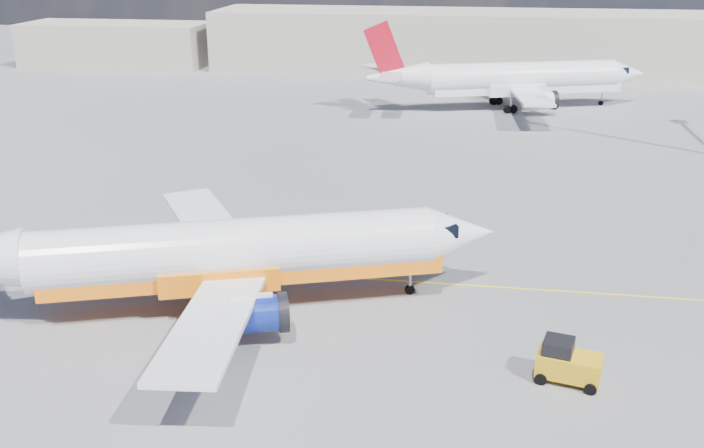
# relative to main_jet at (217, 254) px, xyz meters

# --- Properties ---
(ground) EXTENTS (240.00, 240.00, 0.00)m
(ground) POSITION_rel_main_jet_xyz_m (6.02, 1.81, -2.99)
(ground) COLOR #5E5E63
(ground) RESTS_ON ground
(taxi_line) EXTENTS (70.00, 0.15, 0.01)m
(taxi_line) POSITION_rel_main_jet_xyz_m (6.02, 4.81, -2.99)
(taxi_line) COLOR yellow
(taxi_line) RESTS_ON ground
(terminal_main) EXTENTS (70.00, 14.00, 8.00)m
(terminal_main) POSITION_rel_main_jet_xyz_m (11.02, 76.81, 1.01)
(terminal_main) COLOR beige
(terminal_main) RESTS_ON ground
(terminal_annex) EXTENTS (26.00, 10.00, 6.00)m
(terminal_annex) POSITION_rel_main_jet_xyz_m (-38.98, 73.81, 0.01)
(terminal_annex) COLOR beige
(terminal_annex) RESTS_ON ground
(main_jet) EXTENTS (29.52, 22.39, 8.98)m
(main_jet) POSITION_rel_main_jet_xyz_m (0.00, 0.00, 0.00)
(main_jet) COLOR white
(main_jet) RESTS_ON ground
(second_jet) EXTENTS (31.48, 23.92, 9.56)m
(second_jet) POSITION_rel_main_jet_xyz_m (16.11, 51.81, 0.19)
(second_jet) COLOR white
(second_jet) RESTS_ON ground
(gse_tug) EXTENTS (2.88, 2.17, 1.86)m
(gse_tug) POSITION_rel_main_jet_xyz_m (16.46, -4.24, -2.11)
(gse_tug) COLOR black
(gse_tug) RESTS_ON ground
(traffic_cone) EXTENTS (0.46, 0.46, 0.64)m
(traffic_cone) POSITION_rel_main_jet_xyz_m (-3.20, 5.26, -2.68)
(traffic_cone) COLOR white
(traffic_cone) RESTS_ON ground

